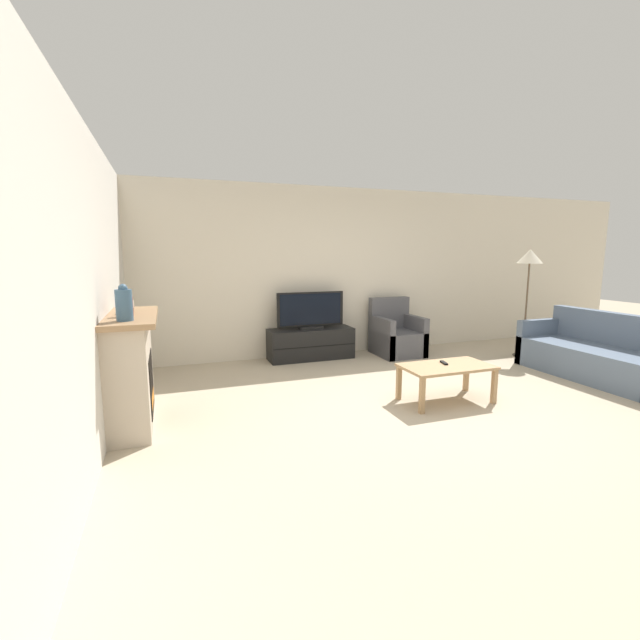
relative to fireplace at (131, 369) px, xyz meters
The scene contains 14 objects.
ground_plane 3.18m from the fireplace, 10.29° to the right, with size 24.00×24.00×0.00m, color tan.
wall_back 3.85m from the fireplace, 35.06° to the left, with size 12.00×0.06×2.70m.
wall_left 1.00m from the fireplace, 110.74° to the right, with size 0.06×12.00×2.70m.
fireplace is the anchor object (origin of this frame).
mantel_vase_left 0.78m from the fireplace, 87.56° to the right, with size 0.14×0.14×0.32m.
mantel_vase_centre_left 0.64m from the fireplace, 80.31° to the right, with size 0.10×0.10×0.22m.
mantel_clock 0.62m from the fireplace, 82.38° to the left, with size 0.08×0.11×0.15m.
tv_stand 3.11m from the fireplace, 37.17° to the left, with size 1.34×0.45×0.49m.
tv 3.10m from the fireplace, 37.14° to the left, with size 1.08×0.18×0.58m.
armchair 4.24m from the fireplace, 23.41° to the left, with size 0.70×0.76×0.92m.
coffee_table 3.32m from the fireplace, ahead, with size 1.01×0.55×0.42m.
remote 3.32m from the fireplace, ahead, with size 0.07×0.16×0.02m.
couch 5.80m from the fireplace, ahead, with size 0.86×1.96×0.86m.
floor_lamp 5.92m from the fireplace, ahead, with size 0.39×0.39×1.72m.
Camera 1 is at (-2.71, -3.84, 1.66)m, focal length 24.00 mm.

